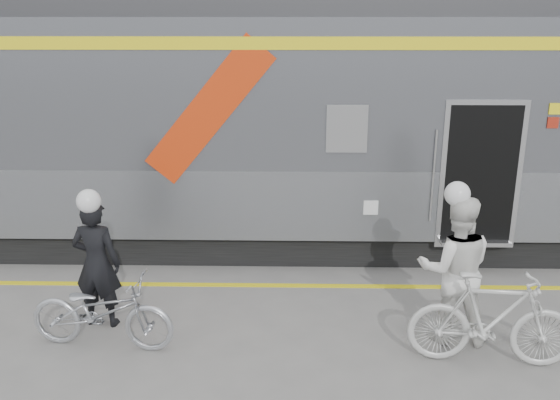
{
  "coord_description": "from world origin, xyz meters",
  "views": [
    {
      "loc": [
        -0.54,
        -5.83,
        3.82
      ],
      "look_at": [
        -0.69,
        1.6,
        1.5
      ],
      "focal_mm": 38.0,
      "sensor_mm": 36.0,
      "label": 1
    }
  ],
  "objects_px": {
    "man": "(97,264)",
    "bicycle_right": "(492,319)",
    "bicycle_left": "(102,312)",
    "woman": "(455,269)"
  },
  "relations": [
    {
      "from": "bicycle_left",
      "to": "woman",
      "type": "xyz_separation_m",
      "value": [
        4.2,
        0.28,
        0.46
      ]
    },
    {
      "from": "man",
      "to": "bicycle_right",
      "type": "distance_m",
      "value": 4.78
    },
    {
      "from": "man",
      "to": "woman",
      "type": "xyz_separation_m",
      "value": [
        4.4,
        -0.27,
        0.08
      ]
    },
    {
      "from": "woman",
      "to": "bicycle_right",
      "type": "distance_m",
      "value": 0.72
    },
    {
      "from": "man",
      "to": "bicycle_right",
      "type": "relative_size",
      "value": 0.9
    },
    {
      "from": "bicycle_left",
      "to": "bicycle_right",
      "type": "relative_size",
      "value": 0.95
    },
    {
      "from": "man",
      "to": "bicycle_left",
      "type": "relative_size",
      "value": 0.95
    },
    {
      "from": "woman",
      "to": "bicycle_left",
      "type": "bearing_deg",
      "value": 9.59
    },
    {
      "from": "man",
      "to": "bicycle_left",
      "type": "xyz_separation_m",
      "value": [
        0.2,
        -0.55,
        -0.38
      ]
    },
    {
      "from": "bicycle_left",
      "to": "bicycle_right",
      "type": "height_order",
      "value": "bicycle_right"
    }
  ]
}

